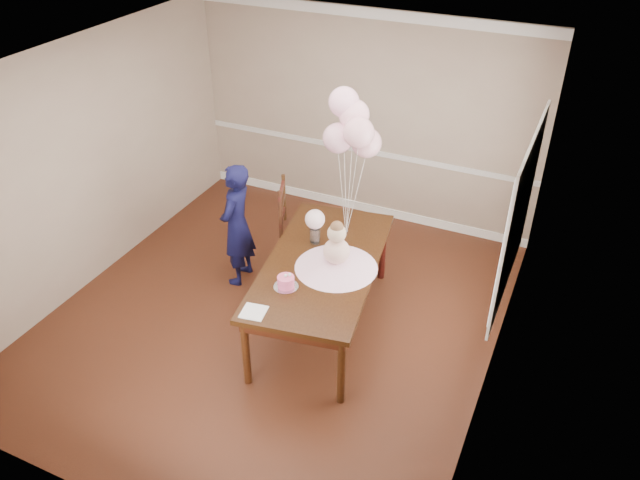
# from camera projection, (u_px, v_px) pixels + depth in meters

# --- Properties ---
(floor) EXTENTS (4.50, 5.00, 0.00)m
(floor) POSITION_uv_depth(u_px,v_px,m) (275.00, 316.00, 6.72)
(floor) COLOR #36170D
(floor) RESTS_ON ground
(ceiling) EXTENTS (4.50, 5.00, 0.02)m
(ceiling) POSITION_uv_depth(u_px,v_px,m) (263.00, 70.00, 5.24)
(ceiling) COLOR white
(ceiling) RESTS_ON wall_back
(wall_back) EXTENTS (4.50, 0.02, 2.70)m
(wall_back) POSITION_uv_depth(u_px,v_px,m) (364.00, 118.00, 7.88)
(wall_back) COLOR gray
(wall_back) RESTS_ON floor
(wall_front) EXTENTS (4.50, 0.02, 2.70)m
(wall_front) POSITION_uv_depth(u_px,v_px,m) (88.00, 383.00, 4.08)
(wall_front) COLOR gray
(wall_front) RESTS_ON floor
(wall_left) EXTENTS (0.02, 5.00, 2.70)m
(wall_left) POSITION_uv_depth(u_px,v_px,m) (87.00, 165.00, 6.76)
(wall_left) COLOR gray
(wall_left) RESTS_ON floor
(wall_right) EXTENTS (0.02, 5.00, 2.70)m
(wall_right) POSITION_uv_depth(u_px,v_px,m) (507.00, 265.00, 5.20)
(wall_right) COLOR gray
(wall_right) RESTS_ON floor
(chair_rail_trim) EXTENTS (4.50, 0.02, 0.07)m
(chair_rail_trim) POSITION_uv_depth(u_px,v_px,m) (362.00, 150.00, 8.12)
(chair_rail_trim) COLOR silver
(chair_rail_trim) RESTS_ON wall_back
(crown_molding) EXTENTS (4.50, 0.02, 0.12)m
(crown_molding) POSITION_uv_depth(u_px,v_px,m) (368.00, 13.00, 7.17)
(crown_molding) COLOR white
(crown_molding) RESTS_ON wall_back
(baseboard_trim) EXTENTS (4.50, 0.02, 0.12)m
(baseboard_trim) POSITION_uv_depth(u_px,v_px,m) (360.00, 206.00, 8.58)
(baseboard_trim) COLOR white
(baseboard_trim) RESTS_ON floor
(window_frame) EXTENTS (0.02, 1.66, 1.56)m
(window_frame) POSITION_uv_depth(u_px,v_px,m) (519.00, 216.00, 5.47)
(window_frame) COLOR white
(window_frame) RESTS_ON wall_right
(window_blinds) EXTENTS (0.01, 1.50, 1.40)m
(window_blinds) POSITION_uv_depth(u_px,v_px,m) (517.00, 215.00, 5.48)
(window_blinds) COLOR silver
(window_blinds) RESTS_ON wall_right
(dining_table_top) EXTENTS (1.40, 2.29, 0.05)m
(dining_table_top) POSITION_uv_depth(u_px,v_px,m) (322.00, 264.00, 6.19)
(dining_table_top) COLOR black
(dining_table_top) RESTS_ON table_leg_fl
(table_apron) EXTENTS (1.28, 2.17, 0.11)m
(table_apron) POSITION_uv_depth(u_px,v_px,m) (322.00, 271.00, 6.24)
(table_apron) COLOR black
(table_apron) RESTS_ON table_leg_fl
(table_leg_fl) EXTENTS (0.09, 0.09, 0.75)m
(table_leg_fl) POSITION_uv_depth(u_px,v_px,m) (246.00, 352.00, 5.72)
(table_leg_fl) COLOR black
(table_leg_fl) RESTS_ON floor
(table_leg_fr) EXTENTS (0.09, 0.09, 0.75)m
(table_leg_fr) POSITION_uv_depth(u_px,v_px,m) (341.00, 371.00, 5.52)
(table_leg_fr) COLOR black
(table_leg_fr) RESTS_ON floor
(table_leg_bl) EXTENTS (0.09, 0.09, 0.75)m
(table_leg_bl) POSITION_uv_depth(u_px,v_px,m) (307.00, 239.00, 7.31)
(table_leg_bl) COLOR black
(table_leg_bl) RESTS_ON floor
(table_leg_br) EXTENTS (0.09, 0.09, 0.75)m
(table_leg_br) POSITION_uv_depth(u_px,v_px,m) (383.00, 251.00, 7.11)
(table_leg_br) COLOR black
(table_leg_br) RESTS_ON floor
(baby_skirt) EXTENTS (0.93, 0.93, 0.11)m
(baby_skirt) POSITION_uv_depth(u_px,v_px,m) (336.00, 263.00, 6.07)
(baby_skirt) COLOR #FDBADA
(baby_skirt) RESTS_ON dining_table_top
(baby_torso) EXTENTS (0.26, 0.26, 0.26)m
(baby_torso) POSITION_uv_depth(u_px,v_px,m) (336.00, 251.00, 5.99)
(baby_torso) COLOR pink
(baby_torso) RESTS_ON baby_skirt
(baby_head) EXTENTS (0.18, 0.18, 0.18)m
(baby_head) POSITION_uv_depth(u_px,v_px,m) (337.00, 233.00, 5.88)
(baby_head) COLOR #CBAB8C
(baby_head) RESTS_ON baby_torso
(baby_hair) EXTENTS (0.13, 0.13, 0.13)m
(baby_hair) POSITION_uv_depth(u_px,v_px,m) (337.00, 227.00, 5.85)
(baby_hair) COLOR brown
(baby_hair) RESTS_ON baby_head
(cake_platter) EXTENTS (0.27, 0.27, 0.01)m
(cake_platter) POSITION_uv_depth(u_px,v_px,m) (286.00, 287.00, 5.83)
(cake_platter) COLOR #BAB9BE
(cake_platter) RESTS_ON dining_table_top
(birthday_cake) EXTENTS (0.18, 0.18, 0.11)m
(birthday_cake) POSITION_uv_depth(u_px,v_px,m) (286.00, 282.00, 5.80)
(birthday_cake) COLOR #F04B84
(birthday_cake) RESTS_ON cake_platter
(cake_flower_a) EXTENTS (0.03, 0.03, 0.03)m
(cake_flower_a) POSITION_uv_depth(u_px,v_px,m) (286.00, 276.00, 5.76)
(cake_flower_a) COLOR silver
(cake_flower_a) RESTS_ON birthday_cake
(cake_flower_b) EXTENTS (0.03, 0.03, 0.03)m
(cake_flower_b) POSITION_uv_depth(u_px,v_px,m) (290.00, 275.00, 5.77)
(cake_flower_b) COLOR silver
(cake_flower_b) RESTS_ON birthday_cake
(rose_vase_near) EXTENTS (0.12, 0.12, 0.17)m
(rose_vase_near) POSITION_uv_depth(u_px,v_px,m) (315.00, 235.00, 6.43)
(rose_vase_near) COLOR silver
(rose_vase_near) RESTS_ON dining_table_top
(roses_near) EXTENTS (0.20, 0.20, 0.20)m
(roses_near) POSITION_uv_depth(u_px,v_px,m) (315.00, 219.00, 6.32)
(roses_near) COLOR silver
(roses_near) RESTS_ON rose_vase_near
(napkin) EXTENTS (0.25, 0.25, 0.01)m
(napkin) POSITION_uv_depth(u_px,v_px,m) (254.00, 312.00, 5.52)
(napkin) COLOR white
(napkin) RESTS_ON dining_table_top
(balloon_weight) EXTENTS (0.05, 0.05, 0.02)m
(balloon_weight) POSITION_uv_depth(u_px,v_px,m) (346.00, 232.00, 6.62)
(balloon_weight) COLOR silver
(balloon_weight) RESTS_ON dining_table_top
(balloon_a) EXTENTS (0.30, 0.30, 0.30)m
(balloon_a) POSITION_uv_depth(u_px,v_px,m) (338.00, 138.00, 6.07)
(balloon_a) COLOR #DB9BB1
(balloon_a) RESTS_ON balloon_ribbon_a
(balloon_b) EXTENTS (0.30, 0.30, 0.30)m
(balloon_b) POSITION_uv_depth(u_px,v_px,m) (359.00, 132.00, 5.92)
(balloon_b) COLOR #EBA6B5
(balloon_b) RESTS_ON balloon_ribbon_b
(balloon_c) EXTENTS (0.30, 0.30, 0.30)m
(balloon_c) POSITION_uv_depth(u_px,v_px,m) (354.00, 115.00, 6.01)
(balloon_c) COLOR #FFB4C8
(balloon_c) RESTS_ON balloon_ribbon_c
(balloon_d) EXTENTS (0.30, 0.30, 0.30)m
(balloon_d) POSITION_uv_depth(u_px,v_px,m) (344.00, 102.00, 5.99)
(balloon_d) COLOR #FFB4D3
(balloon_d) RESTS_ON balloon_ribbon_d
(balloon_e) EXTENTS (0.30, 0.30, 0.30)m
(balloon_e) POSITION_uv_depth(u_px,v_px,m) (367.00, 143.00, 6.10)
(balloon_e) COLOR #E6A2B0
(balloon_e) RESTS_ON balloon_ribbon_e
(balloon_ribbon_a) EXTENTS (0.10, 0.02, 0.90)m
(balloon_ribbon_a) POSITION_uv_depth(u_px,v_px,m) (342.00, 194.00, 6.39)
(balloon_ribbon_a) COLOR silver
(balloon_ribbon_a) RESTS_ON balloon_weight
(balloon_ribbon_b) EXTENTS (0.12, 0.04, 1.00)m
(balloon_ribbon_b) POSITION_uv_depth(u_px,v_px,m) (352.00, 192.00, 6.31)
(balloon_ribbon_b) COLOR silver
(balloon_ribbon_b) RESTS_ON balloon_weight
(balloon_ribbon_c) EXTENTS (0.01, 0.10, 1.11)m
(balloon_ribbon_c) POSITION_uv_depth(u_px,v_px,m) (350.00, 183.00, 6.36)
(balloon_ribbon_c) COLOR white
(balloon_ribbon_c) RESTS_ON balloon_weight
(balloon_ribbon_d) EXTENTS (0.11, 0.10, 1.22)m
(balloon_ribbon_d) POSITION_uv_depth(u_px,v_px,m) (345.00, 177.00, 6.35)
(balloon_ribbon_d) COLOR white
(balloon_ribbon_d) RESTS_ON balloon_weight
(balloon_ribbon_e) EXTENTS (0.14, 0.10, 0.83)m
(balloon_ribbon_e) POSITION_uv_depth(u_px,v_px,m) (356.00, 196.00, 6.41)
(balloon_ribbon_e) COLOR white
(balloon_ribbon_e) RESTS_ON balloon_weight
(dining_chair_seat) EXTENTS (0.62, 0.62, 0.05)m
(dining_chair_seat) POSITION_uv_depth(u_px,v_px,m) (302.00, 231.00, 7.25)
(dining_chair_seat) COLOR #39180F
(dining_chair_seat) RESTS_ON chair_leg_fl
(chair_leg_fl) EXTENTS (0.06, 0.06, 0.47)m
(chair_leg_fl) POSITION_uv_depth(u_px,v_px,m) (284.00, 258.00, 7.23)
(chair_leg_fl) COLOR #35110E
(chair_leg_fl) RESTS_ON floor
(chair_leg_fr) EXTENTS (0.06, 0.06, 0.47)m
(chair_leg_fr) POSITION_uv_depth(u_px,v_px,m) (318.00, 259.00, 7.21)
(chair_leg_fr) COLOR #351F0E
(chair_leg_fr) RESTS_ON floor
(chair_leg_bl) EXTENTS (0.06, 0.06, 0.47)m
(chair_leg_bl) POSITION_uv_depth(u_px,v_px,m) (287.00, 239.00, 7.56)
(chair_leg_bl) COLOR #39150F
(chair_leg_bl) RESTS_ON floor
(chair_leg_br) EXTENTS (0.06, 0.06, 0.47)m
(chair_leg_br) POSITION_uv_depth(u_px,v_px,m) (319.00, 240.00, 7.54)
(chair_leg_br) COLOR #3B1E10
(chair_leg_br) RESTS_ON floor
(chair_back_post_l) EXTENTS (0.06, 0.06, 0.61)m
(chair_back_post_l) POSITION_uv_depth(u_px,v_px,m) (280.00, 216.00, 6.92)
(chair_back_post_l) COLOR #32180D
(chair_back_post_l) RESTS_ON dining_chair_seat
(chair_back_post_r) EXTENTS (0.06, 0.06, 0.61)m
(chair_back_post_r) POSITION_uv_depth(u_px,v_px,m) (284.00, 198.00, 7.25)
(chair_back_post_r) COLOR #361F0E
(chair_back_post_r) RESTS_ON dining_chair_seat
(chair_slat_low) EXTENTS (0.19, 0.42, 0.05)m
(chair_slat_low) POSITION_uv_depth(u_px,v_px,m) (283.00, 217.00, 7.16)
(chair_slat_low) COLOR black
(chair_slat_low) RESTS_ON dining_chair_seat
(chair_slat_mid) EXTENTS (0.19, 0.42, 0.05)m
(chair_slat_mid) POSITION_uv_depth(u_px,v_px,m) (282.00, 203.00, 7.06)
(chair_slat_mid) COLOR #32180D
(chair_slat_mid) RESTS_ON dining_chair_seat
(chair_slat_top) EXTENTS (0.19, 0.42, 0.05)m
(chair_slat_top) POSITION_uv_depth(u_px,v_px,m) (281.00, 190.00, 6.96)
(chair_slat_top) COLOR #3C1510
(chair_slat_top) RESTS_ON dining_chair_seat
(woman) EXTENTS (0.41, 0.56, 1.45)m
(woman) POSITION_uv_depth(u_px,v_px,m) (237.00, 225.00, 6.90)
(woman) COLOR black
(woman) RESTS_ON floor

